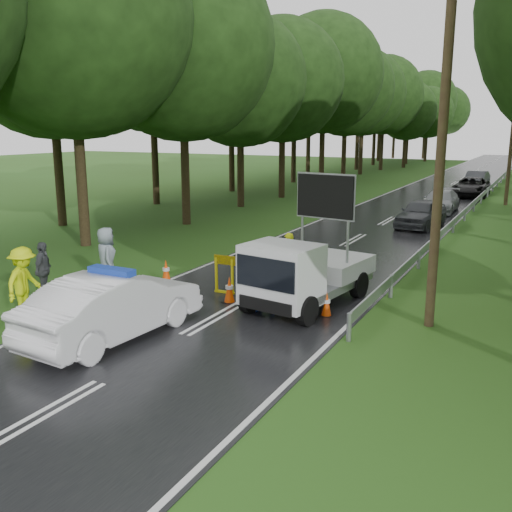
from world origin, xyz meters
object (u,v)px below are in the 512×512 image
Objects in this scene: work_truck at (303,273)px; barrier at (257,269)px; police_sedan at (114,306)px; queue_car_fourth at (476,180)px; queue_car_second at (440,201)px; queue_car_third at (471,187)px; queue_car_first at (421,213)px; officer at (288,257)px; civilian at (268,284)px.

work_truck reaches higher than barrier.
police_sedan reaches higher than queue_car_fourth.
queue_car_third is (0.65, 9.05, 0.04)m from queue_car_second.
queue_car_fourth is at bearing 92.84° from queue_car_third.
police_sedan is 1.18× the size of queue_car_first.
barrier is 2.27m from officer.
queue_car_third is at bearing 94.40° from queue_car_first.
police_sedan is 0.99× the size of queue_car_third.
civilian is (0.90, -3.41, 0.03)m from officer.
civilian is at bearing -52.24° from barrier.
work_truck is 2.87× the size of civilian.
queue_car_second is 15.13m from queue_car_fourth.
officer reaches higher than queue_car_second.
queue_car_fourth is at bearing 88.55° from queue_car_second.
work_truck reaches higher than queue_car_first.
officer is at bearing -89.42° from queue_car_fourth.
queue_car_fourth reaches higher than queue_car_third.
barrier is 0.58× the size of queue_car_third.
barrier is at bearing -89.19° from queue_car_fourth.
officer reaches higher than barrier.
queue_car_fourth is at bearing 81.95° from civilian.
work_truck is at bearing -90.92° from queue_car_second.
queue_car_first is at bearing -92.68° from queue_car_third.
officer is 27.66m from queue_car_third.
police_sedan is 19.55m from queue_car_first.
officer is at bearing -91.62° from queue_car_first.
police_sedan is at bearing -91.06° from queue_car_fourth.
queue_car_second is at bearing -131.68° from officer.
queue_car_third is at bearing -92.42° from police_sedan.
officer reaches higher than queue_car_third.
officer is (-0.01, 2.27, -0.10)m from barrier.
queue_car_second is at bearing 97.27° from queue_car_first.
queue_car_first is (3.38, 19.26, -0.09)m from police_sedan.
queue_car_first is 21.13m from queue_car_fourth.
queue_car_fourth is (-0.35, 6.08, 0.01)m from queue_car_third.
queue_car_second is 1.05× the size of queue_car_fourth.
queue_car_first is (0.29, 14.90, -0.27)m from work_truck.
work_truck is 20.90m from queue_car_second.
civilian is at bearing -122.30° from police_sedan.
queue_car_third is at bearing 96.81° from work_truck.
queue_car_second is at bearing -93.31° from police_sedan.
queue_car_fourth is (2.04, 33.63, -0.11)m from officer.
barrier is 0.65× the size of queue_car_second.
officer is at bearing -95.42° from queue_car_third.
civilian reaches higher than queue_car_third.
civilian reaches higher than queue_car_fourth.
civilian is at bearing -92.51° from queue_car_second.
work_truck is 14.90m from queue_car_first.
queue_car_first is at bearing -95.79° from police_sedan.
queue_car_fourth is (0.23, 21.13, -0.01)m from queue_car_first.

